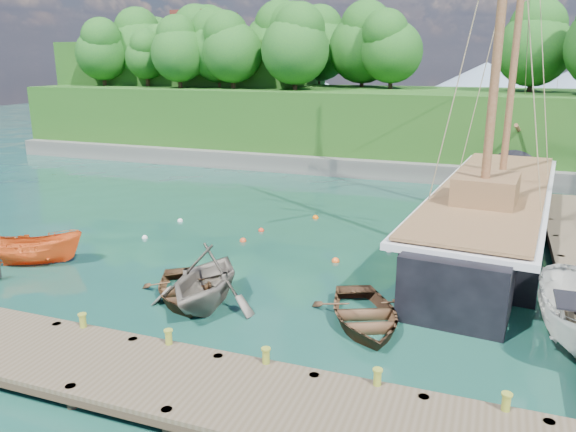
% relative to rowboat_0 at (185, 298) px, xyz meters
% --- Properties ---
extents(ground, '(160.00, 160.00, 0.00)m').
position_rel_rowboat_0_xyz_m(ground, '(2.92, 1.00, 0.00)').
color(ground, '#163A2D').
rests_on(ground, ground).
extents(dock_near, '(20.00, 3.20, 1.10)m').
position_rel_rowboat_0_xyz_m(dock_near, '(4.92, -5.50, 0.43)').
color(dock_near, brown).
rests_on(dock_near, ground).
extents(bollard_0, '(0.26, 0.26, 0.45)m').
position_rel_rowboat_0_xyz_m(bollard_0, '(-1.08, -4.10, 0.00)').
color(bollard_0, olive).
rests_on(bollard_0, ground).
extents(bollard_1, '(0.26, 0.26, 0.45)m').
position_rel_rowboat_0_xyz_m(bollard_1, '(1.92, -4.10, 0.00)').
color(bollard_1, olive).
rests_on(bollard_1, ground).
extents(bollard_2, '(0.26, 0.26, 0.45)m').
position_rel_rowboat_0_xyz_m(bollard_2, '(4.92, -4.10, 0.00)').
color(bollard_2, olive).
rests_on(bollard_2, ground).
extents(bollard_3, '(0.26, 0.26, 0.45)m').
position_rel_rowboat_0_xyz_m(bollard_3, '(7.92, -4.10, 0.00)').
color(bollard_3, olive).
rests_on(bollard_3, ground).
extents(bollard_4, '(0.26, 0.26, 0.45)m').
position_rel_rowboat_0_xyz_m(bollard_4, '(10.92, -4.10, 0.00)').
color(bollard_4, olive).
rests_on(bollard_4, ground).
extents(rowboat_0, '(4.86, 5.13, 0.87)m').
position_rel_rowboat_0_xyz_m(rowboat_0, '(0.00, 0.00, 0.00)').
color(rowboat_0, '#533720').
rests_on(rowboat_0, ground).
extents(rowboat_1, '(4.27, 4.82, 2.35)m').
position_rel_rowboat_0_xyz_m(rowboat_1, '(1.02, -0.27, 0.00)').
color(rowboat_1, '#6F675C').
rests_on(rowboat_1, ground).
extents(rowboat_2, '(4.70, 5.33, 0.92)m').
position_rel_rowboat_0_xyz_m(rowboat_2, '(6.61, 0.27, 0.00)').
color(rowboat_2, '#4C3220').
rests_on(rowboat_2, ground).
extents(motorboat_orange, '(4.15, 3.15, 1.51)m').
position_rel_rowboat_0_xyz_m(motorboat_orange, '(-7.75, 0.92, 0.00)').
color(motorboat_orange, orange).
rests_on(motorboat_orange, ground).
extents(cabin_boat_white, '(2.36, 5.51, 2.08)m').
position_rel_rowboat_0_xyz_m(cabin_boat_white, '(12.92, 1.13, 0.00)').
color(cabin_boat_white, silver).
rests_on(cabin_boat_white, ground).
extents(schooner, '(6.92, 27.54, 20.18)m').
position_rel_rowboat_0_xyz_m(schooner, '(10.25, 11.18, 1.12)').
color(schooner, black).
rests_on(schooner, ground).
extents(mooring_buoy_0, '(0.28, 0.28, 0.28)m').
position_rel_rowboat_0_xyz_m(mooring_buoy_0, '(-5.50, 5.55, 0.00)').
color(mooring_buoy_0, white).
rests_on(mooring_buoy_0, ground).
extents(mooring_buoy_1, '(0.32, 0.32, 0.32)m').
position_rel_rowboat_0_xyz_m(mooring_buoy_1, '(-0.80, 6.80, 0.00)').
color(mooring_buoy_1, '#D94920').
rests_on(mooring_buoy_1, ground).
extents(mooring_buoy_2, '(0.34, 0.34, 0.34)m').
position_rel_rowboat_0_xyz_m(mooring_buoy_2, '(4.13, 5.63, 0.00)').
color(mooring_buoy_2, '#F95D1C').
rests_on(mooring_buoy_2, ground).
extents(mooring_buoy_3, '(0.29, 0.29, 0.29)m').
position_rel_rowboat_0_xyz_m(mooring_buoy_3, '(6.06, 7.76, 0.00)').
color(mooring_buoy_3, silver).
rests_on(mooring_buoy_3, ground).
extents(mooring_buoy_4, '(0.30, 0.30, 0.30)m').
position_rel_rowboat_0_xyz_m(mooring_buoy_4, '(-0.63, 8.64, 0.00)').
color(mooring_buoy_4, red).
rests_on(mooring_buoy_4, ground).
extents(mooring_buoy_5, '(0.33, 0.33, 0.33)m').
position_rel_rowboat_0_xyz_m(mooring_buoy_5, '(1.23, 11.87, 0.00)').
color(mooring_buoy_5, '#EF6209').
rests_on(mooring_buoy_5, ground).
extents(mooring_buoy_6, '(0.29, 0.29, 0.29)m').
position_rel_rowboat_0_xyz_m(mooring_buoy_6, '(-5.42, 8.73, 0.00)').
color(mooring_buoy_6, white).
rests_on(mooring_buoy_6, ground).
extents(headland, '(51.00, 19.31, 12.90)m').
position_rel_rowboat_0_xyz_m(headland, '(-9.95, 32.36, 5.54)').
color(headland, '#474744').
rests_on(headland, ground).
extents(distant_ridge, '(117.00, 40.00, 10.00)m').
position_rel_rowboat_0_xyz_m(distant_ridge, '(7.23, 71.00, 4.35)').
color(distant_ridge, '#728CA5').
rests_on(distant_ridge, ground).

